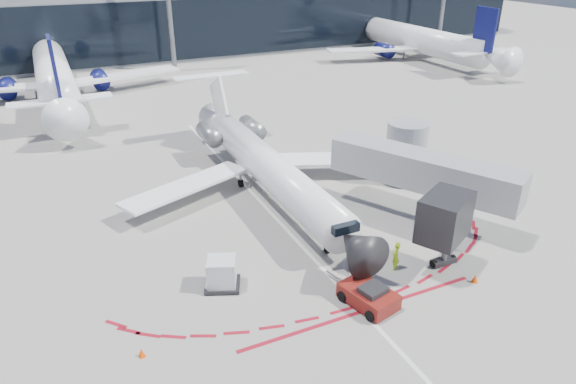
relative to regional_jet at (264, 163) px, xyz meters
name	(u,v)px	position (x,y,z in m)	size (l,w,h in m)	color
ground	(274,216)	(-1.06, -4.21, -2.30)	(260.00, 260.00, 0.00)	gray
apron_centerline	(263,204)	(-1.06, -2.21, -2.29)	(0.25, 40.00, 0.01)	silver
apron_stop_bar	(362,311)	(-1.06, -15.71, -2.29)	(14.00, 0.25, 0.01)	maroon
terminal_building	(115,1)	(-1.06, 60.76, 6.22)	(150.00, 24.15, 24.00)	gray
jet_bridge	(417,169)	(8.73, -7.22, 0.71)	(10.03, 15.20, 4.90)	#94979C
regional_jet	(264,163)	(0.00, 0.00, 0.00)	(22.31, 27.51, 6.89)	white
pushback_tug	(369,296)	(-0.46, -15.31, -1.75)	(2.59, 4.87, 1.24)	#58150C
ramp_worker	(396,256)	(2.77, -13.21, -1.40)	(0.66, 0.43, 1.81)	#AEE818
uld_container	(222,274)	(-6.99, -10.57, -1.41)	(2.41, 2.26, 1.81)	black
safety_cone_left	(142,353)	(-12.12, -14.07, -2.07)	(0.34, 0.34, 0.47)	#FF4A05
safety_cone_right	(475,278)	(6.10, -16.25, -2.04)	(0.37, 0.37, 0.51)	#FF4A05
bg_airliner_0	(48,48)	(-12.90, 36.39, 3.61)	(36.52, 38.67, 11.82)	white
bg_airliner_1	(415,20)	(42.75, 37.38, 3.57)	(36.30, 38.44, 11.75)	white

